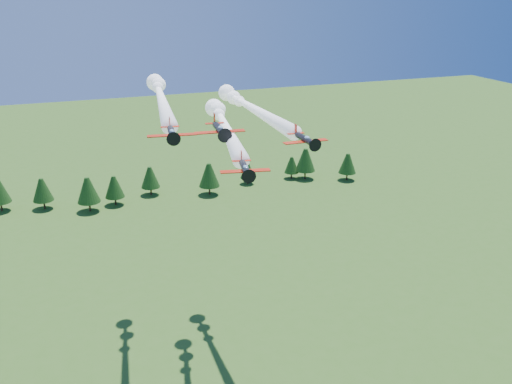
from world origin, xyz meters
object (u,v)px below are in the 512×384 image
object	(u,v)px
plane_left	(161,96)
plane_slot	(219,129)
plane_right	(250,107)
plane_lead	(224,124)

from	to	relation	value
plane_left	plane_slot	xyz separation A→B (m)	(5.79, -20.26, -2.31)
plane_right	plane_slot	distance (m)	21.58
plane_lead	plane_right	bearing A→B (deg)	57.71
plane_left	plane_slot	size ratio (longest dim) A/B	5.62
plane_lead	plane_slot	world-z (taller)	plane_slot
plane_left	plane_slot	distance (m)	21.19
plane_lead	plane_left	size ratio (longest dim) A/B	0.91
plane_lead	plane_right	size ratio (longest dim) A/B	0.99
plane_left	plane_right	distance (m)	18.00
plane_lead	plane_left	distance (m)	14.98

